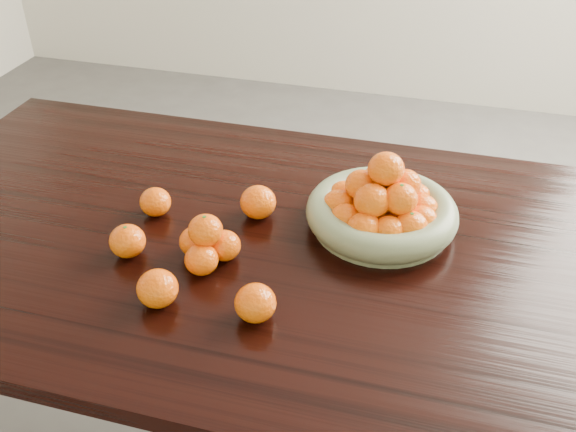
% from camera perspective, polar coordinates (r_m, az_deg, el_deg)
% --- Properties ---
extents(dining_table, '(2.00, 1.00, 0.75)m').
position_cam_1_polar(dining_table, '(1.44, 1.29, -5.29)').
color(dining_table, black).
rests_on(dining_table, ground).
extents(fruit_bowl, '(0.33, 0.33, 0.18)m').
position_cam_1_polar(fruit_bowl, '(1.42, 8.36, 0.71)').
color(fruit_bowl, gray).
rests_on(fruit_bowl, dining_table).
extents(orange_pyramid, '(0.13, 0.12, 0.11)m').
position_cam_1_polar(orange_pyramid, '(1.32, -7.23, -2.48)').
color(orange_pyramid, '#FF6B07').
rests_on(orange_pyramid, dining_table).
extents(loose_orange_0, '(0.08, 0.08, 0.07)m').
position_cam_1_polar(loose_orange_0, '(1.37, -14.08, -2.17)').
color(loose_orange_0, '#FF6B07').
rests_on(loose_orange_0, dining_table).
extents(loose_orange_1, '(0.08, 0.08, 0.07)m').
position_cam_1_polar(loose_orange_1, '(1.24, -11.52, -6.33)').
color(loose_orange_1, '#FF6B07').
rests_on(loose_orange_1, dining_table).
extents(loose_orange_2, '(0.08, 0.08, 0.07)m').
position_cam_1_polar(loose_orange_2, '(1.18, -2.92, -7.73)').
color(loose_orange_2, '#FF6B07').
rests_on(loose_orange_2, dining_table).
extents(loose_orange_3, '(0.07, 0.07, 0.07)m').
position_cam_1_polar(loose_orange_3, '(1.48, -11.70, 1.24)').
color(loose_orange_3, '#FF6B07').
rests_on(loose_orange_3, dining_table).
extents(loose_orange_4, '(0.08, 0.08, 0.08)m').
position_cam_1_polar(loose_orange_4, '(1.44, -2.67, 1.24)').
color(loose_orange_4, '#FF6B07').
rests_on(loose_orange_4, dining_table).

